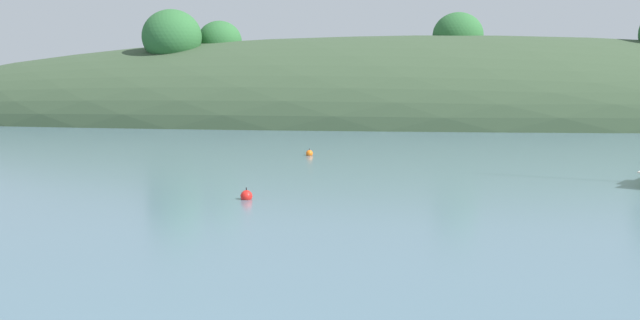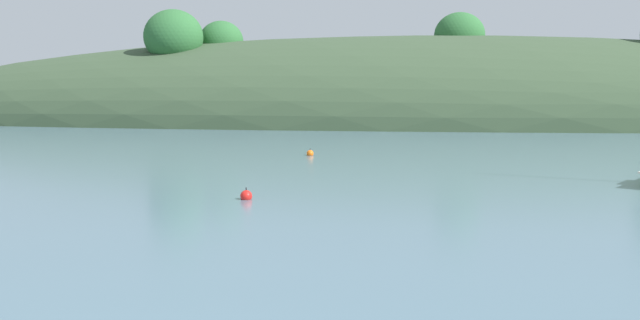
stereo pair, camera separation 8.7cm
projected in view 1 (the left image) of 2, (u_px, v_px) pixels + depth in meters
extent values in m
ellipsoid|color=#384C33|center=(392.00, 123.00, 84.36)|extent=(150.00, 36.00, 21.94)
ellipsoid|color=#2D6633|center=(458.00, 35.00, 81.62)|extent=(6.21, 5.65, 5.65)
ellipsoid|color=#2D6633|center=(172.00, 37.00, 80.66)|extent=(7.30, 6.63, 6.63)
ellipsoid|color=#2D6633|center=(220.00, 41.00, 84.51)|extent=(5.70, 5.18, 5.18)
sphere|color=orange|center=(309.00, 153.00, 41.27)|extent=(0.44, 0.44, 0.44)
cylinder|color=black|center=(309.00, 149.00, 41.25)|extent=(0.04, 0.04, 0.10)
sphere|color=red|center=(246.00, 196.00, 24.25)|extent=(0.44, 0.44, 0.44)
cylinder|color=black|center=(246.00, 189.00, 24.22)|extent=(0.04, 0.04, 0.10)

